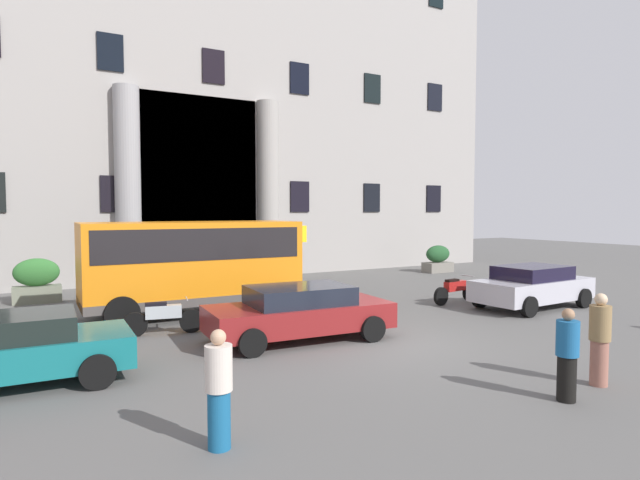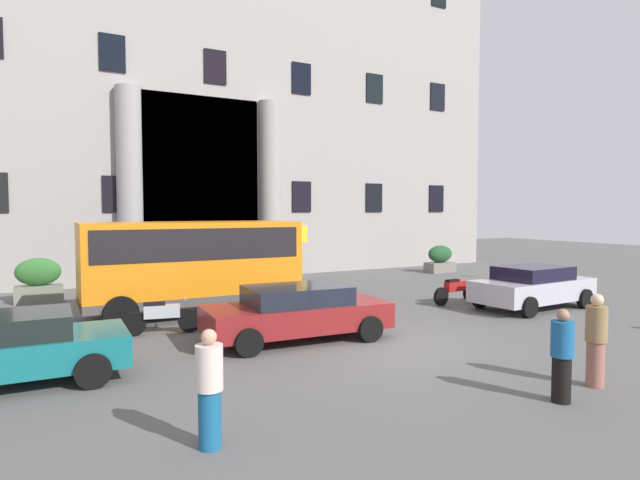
# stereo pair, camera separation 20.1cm
# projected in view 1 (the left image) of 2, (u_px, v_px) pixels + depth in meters

# --- Properties ---
(ground_plane) EXTENTS (80.00, 64.00, 0.12)m
(ground_plane) POSITION_uv_depth(u_px,v_px,m) (390.00, 345.00, 12.31)
(ground_plane) COLOR #585755
(office_building_facade) EXTENTS (32.00, 9.76, 17.20)m
(office_building_facade) POSITION_uv_depth(u_px,v_px,m) (186.00, 105.00, 27.02)
(office_building_facade) COLOR #99948F
(office_building_facade) RESTS_ON ground_plane
(orange_minibus) EXTENTS (6.18, 2.60, 2.78)m
(orange_minibus) POSITION_uv_depth(u_px,v_px,m) (193.00, 260.00, 15.46)
(orange_minibus) COLOR orange
(orange_minibus) RESTS_ON ground_plane
(bus_stop_sign) EXTENTS (0.44, 0.08, 2.56)m
(bus_stop_sign) POSITION_uv_depth(u_px,v_px,m) (301.00, 252.00, 19.02)
(bus_stop_sign) COLOR #9A951D
(bus_stop_sign) RESTS_ON ground_plane
(hedge_planter_far_east) EXTENTS (1.82, 0.76, 1.35)m
(hedge_planter_far_east) POSITION_uv_depth(u_px,v_px,m) (202.00, 274.00, 20.39)
(hedge_planter_far_east) COLOR gray
(hedge_planter_far_east) RESTS_ON ground_plane
(hedge_planter_entrance_right) EXTENTS (1.48, 0.78, 1.36)m
(hedge_planter_entrance_right) POSITION_uv_depth(u_px,v_px,m) (438.00, 259.00, 26.33)
(hedge_planter_entrance_right) COLOR slate
(hedge_planter_entrance_right) RESTS_ON ground_plane
(hedge_planter_far_west) EXTENTS (1.79, 0.85, 1.52)m
(hedge_planter_far_west) POSITION_uv_depth(u_px,v_px,m) (277.00, 266.00, 22.41)
(hedge_planter_far_west) COLOR #6D5F59
(hedge_planter_far_west) RESTS_ON ground_plane
(hedge_planter_west) EXTENTS (1.48, 0.70, 1.51)m
(hedge_planter_west) POSITION_uv_depth(u_px,v_px,m) (37.00, 281.00, 17.60)
(hedge_planter_west) COLOR slate
(hedge_planter_west) RESTS_ON ground_plane
(parked_sedan_far) EXTENTS (4.19, 2.03, 1.27)m
(parked_sedan_far) POSITION_uv_depth(u_px,v_px,m) (6.00, 350.00, 9.18)
(parked_sedan_far) COLOR #14666B
(parked_sedan_far) RESTS_ON ground_plane
(parked_sedan_second) EXTENTS (4.49, 2.23, 1.31)m
(parked_sedan_second) POSITION_uv_depth(u_px,v_px,m) (299.00, 312.00, 12.53)
(parked_sedan_second) COLOR maroon
(parked_sedan_second) RESTS_ON ground_plane
(white_taxi_kerbside) EXTENTS (4.18, 2.17, 1.35)m
(white_taxi_kerbside) POSITION_uv_depth(u_px,v_px,m) (532.00, 286.00, 16.69)
(white_taxi_kerbside) COLOR #B4B2BE
(white_taxi_kerbside) RESTS_ON ground_plane
(scooter_by_planter) EXTENTS (2.07, 0.56, 0.89)m
(scooter_by_planter) POSITION_uv_depth(u_px,v_px,m) (455.00, 290.00, 17.53)
(scooter_by_planter) COLOR black
(scooter_by_planter) RESTS_ON ground_plane
(motorcycle_near_kerb) EXTENTS (1.94, 0.63, 0.89)m
(motorcycle_near_kerb) POSITION_uv_depth(u_px,v_px,m) (162.00, 317.00, 13.07)
(motorcycle_near_kerb) COLOR black
(motorcycle_near_kerb) RESTS_ON ground_plane
(motorcycle_far_end) EXTENTS (1.91, 0.60, 0.89)m
(motorcycle_far_end) POSITION_uv_depth(u_px,v_px,m) (15.00, 335.00, 11.18)
(motorcycle_far_end) COLOR black
(motorcycle_far_end) RESTS_ON ground_plane
(pedestrian_child_trailing) EXTENTS (0.36, 0.36, 1.53)m
(pedestrian_child_trailing) POSITION_uv_depth(u_px,v_px,m) (567.00, 355.00, 8.50)
(pedestrian_child_trailing) COLOR black
(pedestrian_child_trailing) RESTS_ON ground_plane
(pedestrian_woman_dark_dress) EXTENTS (0.36, 0.36, 1.65)m
(pedestrian_woman_dark_dress) POSITION_uv_depth(u_px,v_px,m) (600.00, 339.00, 9.26)
(pedestrian_woman_dark_dress) COLOR #955E4E
(pedestrian_woman_dark_dress) RESTS_ON ground_plane
(pedestrian_man_red_shirt) EXTENTS (0.36, 0.36, 1.58)m
(pedestrian_man_red_shirt) POSITION_uv_depth(u_px,v_px,m) (219.00, 389.00, 6.79)
(pedestrian_man_red_shirt) COLOR #165584
(pedestrian_man_red_shirt) RESTS_ON ground_plane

